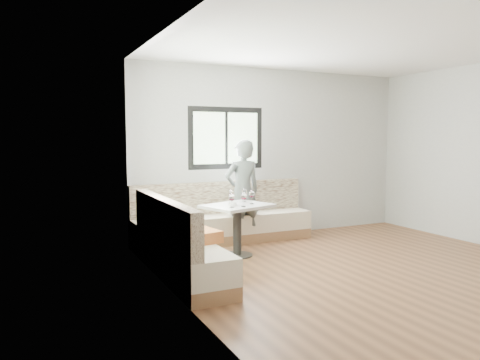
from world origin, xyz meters
name	(u,v)px	position (x,y,z in m)	size (l,w,h in m)	color
room	(366,158)	(-0.08, 0.08, 1.41)	(5.01, 5.01, 2.81)	brown
banquette	(206,232)	(-1.59, 1.62, 0.33)	(2.90, 2.80, 0.95)	#8A6343
table	(237,217)	(-1.21, 1.41, 0.55)	(1.06, 0.93, 0.73)	black
person	(243,192)	(-0.81, 2.06, 0.81)	(0.59, 0.39, 1.63)	#535A57
olive_ramekin	(233,204)	(-1.31, 1.35, 0.75)	(0.11, 0.11, 0.04)	white
wine_glass_a	(232,198)	(-1.40, 1.18, 0.86)	(0.09, 0.09, 0.19)	white
wine_glass_b	(244,197)	(-1.21, 1.19, 0.86)	(0.09, 0.09, 0.19)	white
wine_glass_c	(252,194)	(-1.00, 1.37, 0.86)	(0.09, 0.09, 0.19)	white
wine_glass_d	(232,194)	(-1.24, 1.53, 0.86)	(0.09, 0.09, 0.19)	white
wine_glass_e	(244,193)	(-1.00, 1.62, 0.86)	(0.09, 0.09, 0.19)	white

